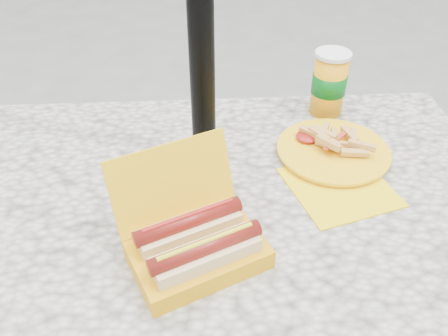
{
  "coord_description": "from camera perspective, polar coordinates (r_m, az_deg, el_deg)",
  "views": [
    {
      "loc": [
        -0.01,
        -0.68,
        1.37
      ],
      "look_at": [
        0.04,
        0.04,
        0.8
      ],
      "focal_mm": 38.0,
      "sensor_mm": 36.0,
      "label": 1
    }
  ],
  "objects": [
    {
      "name": "picnic_table",
      "position": [
        0.99,
        -1.91,
        -8.86
      ],
      "size": [
        1.2,
        0.8,
        0.75
      ],
      "color": "beige",
      "rests_on": "ground"
    },
    {
      "name": "fries_plate",
      "position": [
        1.05,
        12.99,
        1.9
      ],
      "size": [
        0.25,
        0.35,
        0.05
      ],
      "rotation": [
        0.0,
        0.0,
        0.18
      ],
      "color": "yellow",
      "rests_on": "picnic_table"
    },
    {
      "name": "hotdog_box",
      "position": [
        0.79,
        -3.42,
        -8.99
      ],
      "size": [
        0.27,
        0.26,
        0.17
      ],
      "rotation": [
        0.0,
        0.0,
        0.42
      ],
      "color": "yellow",
      "rests_on": "picnic_table"
    },
    {
      "name": "soda_cup",
      "position": [
        1.18,
        12.53,
        9.94
      ],
      "size": [
        0.08,
        0.08,
        0.16
      ],
      "rotation": [
        0.0,
        0.0,
        0.13
      ],
      "color": "#FFA60F",
      "rests_on": "picnic_table"
    }
  ]
}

